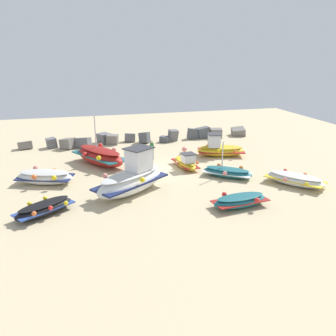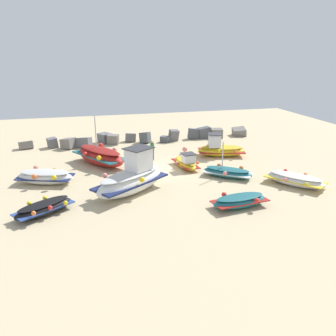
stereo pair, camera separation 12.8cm
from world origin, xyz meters
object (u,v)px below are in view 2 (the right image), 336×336
Objects in this scene: fishing_boat_2 at (227,172)px; fishing_boat_8 at (240,201)px; fishing_boat_4 at (100,156)px; person_walking at (152,149)px; mooring_buoy_0 at (185,149)px; fishing_boat_3 at (220,149)px; fishing_boat_6 at (295,180)px; fishing_boat_5 at (45,177)px; fishing_boat_7 at (186,163)px; fishing_boat_0 at (132,179)px; fishing_boat_1 at (44,208)px.

fishing_boat_8 is (-1.33, -4.77, 0.01)m from fishing_boat_2.
fishing_boat_4 is 4.14m from person_walking.
fishing_boat_2 is at bearing 9.67° from person_walking.
fishing_boat_3 is at bearing -26.36° from mooring_buoy_0.
fishing_boat_2 is at bearing 18.14° from fishing_boat_6.
fishing_boat_7 is at bearing -155.19° from fishing_boat_5.
fishing_boat_0 is 6.44m from fishing_boat_4.
person_walking is at bearing 166.23° from fishing_boat_2.
fishing_boat_0 is 1.56× the size of fishing_boat_1.
fishing_boat_1 is at bearing 165.51° from fishing_boat_0.
fishing_boat_2 is 0.82× the size of fishing_boat_3.
fishing_boat_5 is (-5.32, 2.99, -0.44)m from fishing_boat_0.
fishing_boat_2 is at bearing 66.55° from fishing_boat_8.
fishing_boat_0 reaches higher than fishing_boat_5.
fishing_boat_4 reaches higher than mooring_buoy_0.
fishing_boat_2 is at bearing 32.08° from fishing_boat_7.
fishing_boat_8 is (10.59, -1.67, -0.03)m from fishing_boat_1.
fishing_boat_1 is 0.80× the size of fishing_boat_3.
fishing_boat_7 is (4.66, 3.87, -0.51)m from fishing_boat_0.
fishing_boat_1 is 0.82× the size of fishing_boat_6.
fishing_boat_2 is at bearing -25.72° from fishing_boat_0.
fishing_boat_3 is at bearing -21.34° from fishing_boat_6.
fishing_boat_0 is at bearing -127.14° from mooring_buoy_0.
fishing_boat_8 is (-2.86, -9.80, -0.23)m from fishing_boat_3.
fishing_boat_3 reaches higher than fishing_boat_7.
fishing_boat_2 is at bearing 159.63° from fishing_boat_1.
fishing_boat_4 is at bearing -116.30° from person_walking.
mooring_buoy_0 is (10.76, 9.46, 0.01)m from fishing_boat_1.
fishing_boat_3 is (1.53, 5.04, 0.23)m from fishing_boat_2.
fishing_boat_3 is at bearing -147.04° from fishing_boat_5.
fishing_boat_1 is at bearing -138.67° from mooring_buoy_0.
fishing_boat_5 is at bearing -81.38° from fishing_boat_4.
person_walking is at bearing -160.61° from mooring_buoy_0.
fishing_boat_7 is at bearing 175.88° from fishing_boat_1.
fishing_boat_1 is at bearing 45.55° from fishing_boat_3.
fishing_boat_1 is 8.95m from fishing_boat_4.
fishing_boat_4 is 3.27× the size of person_walking.
fishing_boat_2 is at bearing 87.46° from fishing_boat_3.
fishing_boat_1 is 10.72m from fishing_boat_8.
fishing_boat_8 is at bearing -90.90° from mooring_buoy_0.
fishing_boat_1 reaches higher than fishing_boat_8.
mooring_buoy_0 is at bearing 17.48° from fishing_boat_0.
fishing_boat_6 is at bearing -175.65° from fishing_boat_5.
fishing_boat_7 is (9.72, 5.80, 0.03)m from fishing_boat_1.
fishing_boat_2 reaches higher than fishing_boat_7.
mooring_buoy_0 is at bearing -11.98° from fishing_boat_3.
fishing_boat_7 is at bearing 36.90° from fishing_boat_4.
fishing_boat_0 reaches higher than fishing_boat_3.
fishing_boat_0 is 0.98× the size of fishing_boat_4.
person_walking is (-2.02, 2.58, 0.52)m from fishing_boat_7.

